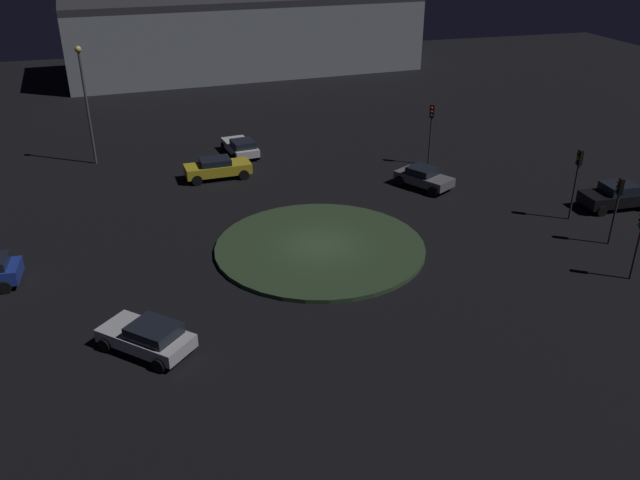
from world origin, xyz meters
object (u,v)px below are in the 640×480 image
store_building (244,34)px  traffic_light_east (577,171)px  car_yellow (217,168)px  traffic_light_east_near (618,198)px  car_grey (424,177)px  traffic_light_northeast (431,123)px  car_silver (148,336)px  car_white (241,147)px  car_black (616,196)px  streetlamp_northwest (85,94)px  traffic_light_southeast (640,231)px

store_building → traffic_light_east: bearing=99.6°
car_yellow → traffic_light_east_near: 25.39m
car_grey → traffic_light_northeast: traffic_light_northeast is taller
car_silver → car_white: size_ratio=0.96×
car_yellow → car_black: size_ratio=1.06×
store_building → streetlamp_northwest: bearing=56.5°
car_black → streetlamp_northwest: size_ratio=0.51×
car_grey → traffic_light_southeast: (5.03, -14.25, 1.92)m
traffic_light_east → traffic_light_northeast: traffic_light_northeast is taller
car_grey → traffic_light_northeast: (2.20, 4.08, 2.41)m
car_silver → car_white: (7.88, 23.72, -0.01)m
car_black → traffic_light_east_near: (-3.63, -4.23, 1.96)m
car_silver → store_building: 55.44m
traffic_light_southeast → traffic_light_northeast: (-2.83, 18.33, 0.49)m
traffic_light_east → traffic_light_southeast: 7.28m
car_silver → traffic_light_southeast: 23.69m
traffic_light_east_near → traffic_light_southeast: (-1.51, -3.66, -0.11)m
car_yellow → car_white: 4.92m
car_white → car_grey: bearing=-140.5°
car_white → car_black: car_black is taller
car_yellow → traffic_light_northeast: (15.24, -1.36, 2.36)m
car_black → car_silver: bearing=16.3°
car_yellow → car_white: car_yellow is taller
car_grey → traffic_light_east_near: (6.54, -10.60, 2.03)m
car_silver → traffic_light_east: size_ratio=0.96×
car_silver → car_white: bearing=-64.4°
car_silver → car_grey: car_grey is taller
traffic_light_southeast → traffic_light_northeast: 18.55m
car_silver → car_yellow: (5.53, 19.39, 0.06)m
car_silver → streetlamp_northwest: size_ratio=0.49×
traffic_light_east → traffic_light_northeast: (-4.19, 11.19, 0.06)m
car_yellow → traffic_light_southeast: size_ratio=1.24×
car_white → car_black: (20.87, -16.13, 0.10)m
car_yellow → traffic_light_east: traffic_light_east is taller
traffic_light_east → streetlamp_northwest: bearing=-32.1°
traffic_light_southeast → traffic_light_northeast: traffic_light_northeast is taller
car_white → streetlamp_northwest: (-10.60, 1.18, 4.47)m
streetlamp_northwest → car_grey: bearing=-27.2°
car_grey → traffic_light_northeast: 5.22m
car_white → store_building: bearing=-18.7°
traffic_light_southeast → store_building: 54.95m
car_grey → car_silver: bearing=-83.5°
car_white → store_building: store_building is taller
car_white → traffic_light_east_near: 26.76m
car_white → streetlamp_northwest: size_ratio=0.52×
traffic_light_southeast → car_grey: bearing=-43.0°
car_black → traffic_light_east: size_ratio=1.00×
car_black → car_white: bearing=-36.2°
car_yellow → car_black: 26.05m
traffic_light_east → store_building: bearing=-75.2°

